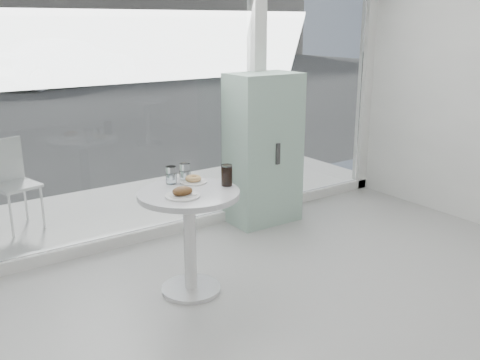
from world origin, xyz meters
TOP-DOWN VIEW (x-y plane):
  - storefront at (0.07, 3.00)m, footprint 5.00×0.14m
  - main_table at (-0.50, 1.90)m, footprint 0.72×0.72m
  - patio_deck at (0.00, 3.80)m, footprint 5.60×1.60m
  - mint_cabinet at (0.82, 2.78)m, footprint 0.68×0.47m
  - patio_chair at (-1.27, 3.85)m, footprint 0.44×0.44m
  - car_silver at (2.92, 15.53)m, footprint 4.56×2.59m
  - plate_fritter at (-0.59, 1.82)m, footprint 0.24×0.24m
  - plate_donut at (-0.37, 2.06)m, footprint 0.20×0.20m
  - water_tumbler_a at (-0.51, 2.13)m, footprint 0.08×0.08m
  - water_tumbler_b at (-0.39, 2.14)m, footprint 0.08×0.08m
  - cola_glass at (-0.20, 1.86)m, footprint 0.08×0.08m

SIDE VIEW (x-z plane):
  - patio_deck at x=0.00m, z-range 0.00..0.05m
  - patio_chair at x=-1.27m, z-range 0.11..0.94m
  - main_table at x=-0.50m, z-range 0.17..0.94m
  - car_silver at x=2.92m, z-range 0.00..1.42m
  - mint_cabinet at x=0.82m, z-range 0.00..1.45m
  - plate_donut at x=-0.37m, z-range 0.76..0.82m
  - plate_fritter at x=-0.59m, z-range 0.76..0.83m
  - water_tumbler_a at x=-0.51m, z-range 0.76..0.89m
  - water_tumbler_b at x=-0.39m, z-range 0.76..0.90m
  - cola_glass at x=-0.20m, z-range 0.77..0.92m
  - storefront at x=0.07m, z-range 0.21..3.21m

